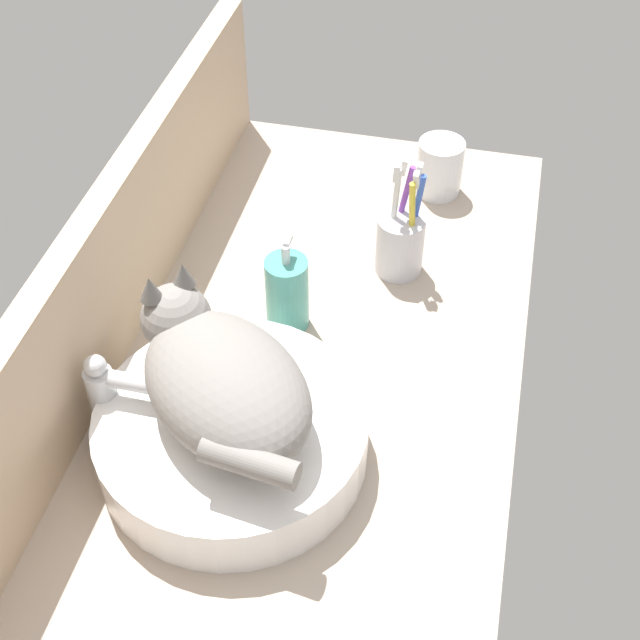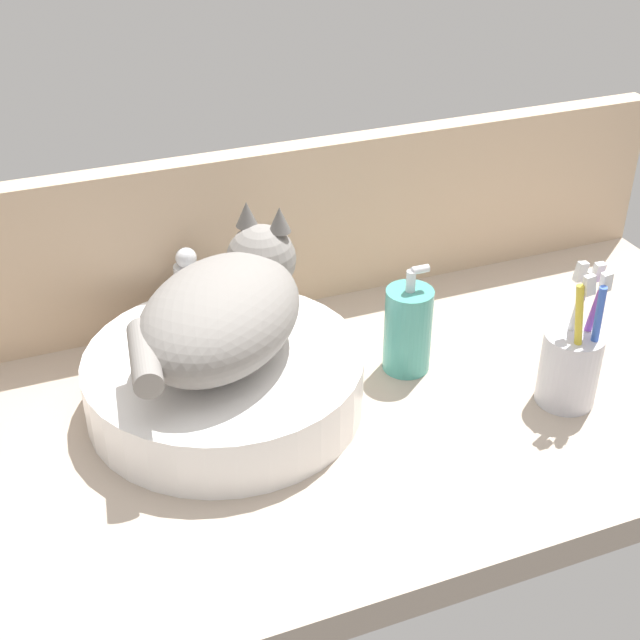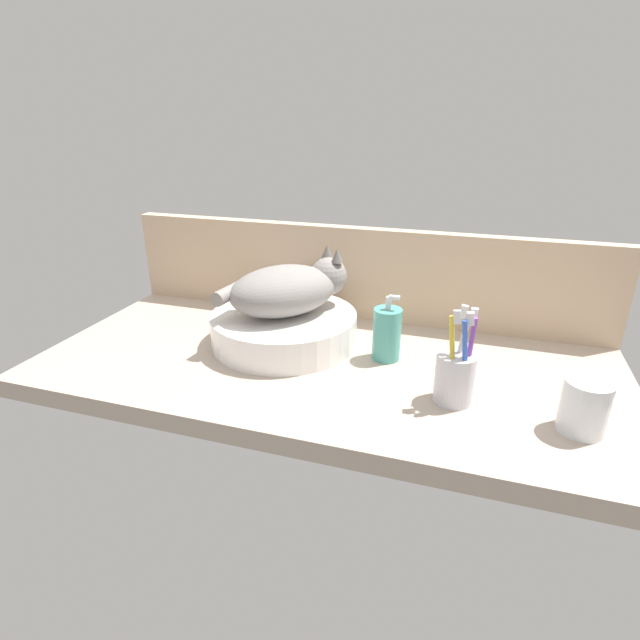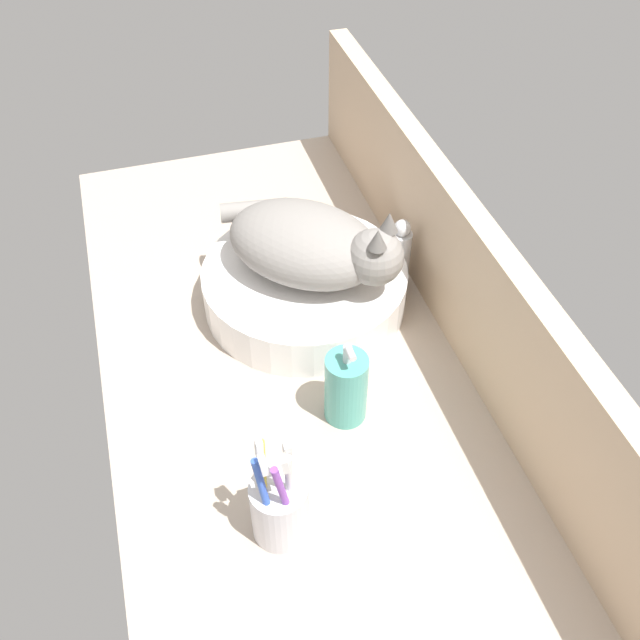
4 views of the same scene
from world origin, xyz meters
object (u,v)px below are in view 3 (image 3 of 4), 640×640
Objects in this scene: soap_dispenser at (387,334)px; toothbrush_cup at (455,375)px; water_glass at (584,409)px; cat at (288,289)px; sink_basin at (284,328)px; faucet at (306,292)px.

soap_dispenser is 20.38cm from toothbrush_cup.
toothbrush_cup reaches higher than water_glass.
water_glass is (59.50, -18.55, -8.76)cm from cat.
toothbrush_cup is at bearing 171.53° from water_glass.
water_glass is at bearing -16.15° from sink_basin.
cat is at bearing 51.31° from sink_basin.
sink_basin is 3.54× the size of water_glass.
soap_dispenser reaches higher than faucet.
faucet is 0.92× the size of soap_dispenser.
cat is 2.03× the size of soap_dispenser.
water_glass is (60.35, -17.48, 0.64)cm from sink_basin.
faucet is 68.71cm from water_glass.
cat is at bearing 162.69° from water_glass.
toothbrush_cup is (38.42, -15.41, -7.66)cm from cat.
soap_dispenser is 1.56× the size of water_glass.
cat is 62.94cm from water_glass.
soap_dispenser reaches higher than water_glass.
water_glass is at bearing -28.57° from faucet.
faucet is at bearing 151.43° from water_glass.
cat is 15.42cm from faucet.
sink_basin is 1.12× the size of cat.
toothbrush_cup is 21.34cm from water_glass.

